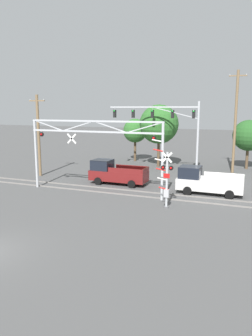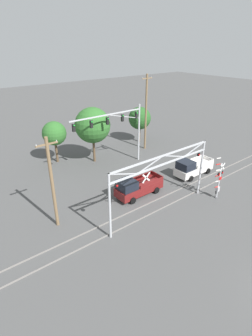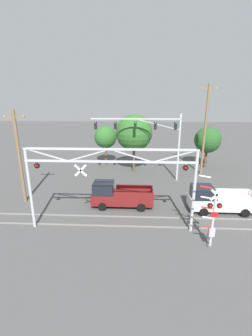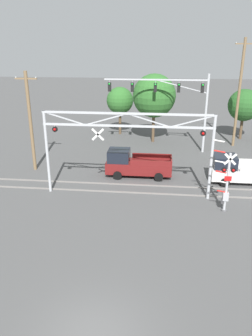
{
  "view_description": "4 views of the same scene",
  "coord_description": "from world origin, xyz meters",
  "px_view_note": "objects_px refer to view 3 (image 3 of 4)",
  "views": [
    {
      "loc": [
        12.14,
        -11.13,
        6.96
      ],
      "look_at": [
        2.18,
        14.02,
        2.0
      ],
      "focal_mm": 35.0,
      "sensor_mm": 36.0,
      "label": 1
    },
    {
      "loc": [
        -15.37,
        -1.96,
        14.85
      ],
      "look_at": [
        -1.62,
        15.66,
        4.01
      ],
      "focal_mm": 28.0,
      "sensor_mm": 36.0,
      "label": 2
    },
    {
      "loc": [
        1.77,
        -1.96,
        9.01
      ],
      "look_at": [
        0.99,
        14.25,
        4.12
      ],
      "focal_mm": 24.0,
      "sensor_mm": 36.0,
      "label": 3
    },
    {
      "loc": [
        2.25,
        -8.97,
        10.24
      ],
      "look_at": [
        -0.14,
        12.96,
        1.88
      ],
      "focal_mm": 35.0,
      "sensor_mm": 36.0,
      "label": 4
    }
  ],
  "objects_px": {
    "crossing_signal_mast": "(212,220)",
    "utility_pole_right": "(205,130)",
    "pickup_truck_lead": "(119,195)",
    "background_tree_beyond_span": "(105,137)",
    "background_tree_far_right_verge": "(134,133)",
    "background_tree_far_left_verge": "(208,140)",
    "traffic_signal_span": "(155,134)",
    "pickup_truck_following": "(217,200)",
    "utility_pole_left": "(19,157)",
    "crossing_gantry": "(110,173)"
  },
  "relations": [
    {
      "from": "crossing_gantry",
      "to": "utility_pole_left",
      "type": "bearing_deg",
      "value": 153.37
    },
    {
      "from": "utility_pole_right",
      "to": "background_tree_far_left_verge",
      "type": "height_order",
      "value": "utility_pole_right"
    },
    {
      "from": "crossing_gantry",
      "to": "pickup_truck_lead",
      "type": "height_order",
      "value": "crossing_gantry"
    },
    {
      "from": "traffic_signal_span",
      "to": "background_tree_far_right_verge",
      "type": "distance_m",
      "value": 4.01
    },
    {
      "from": "utility_pole_left",
      "to": "pickup_truck_following",
      "type": "bearing_deg",
      "value": -3.7
    },
    {
      "from": "utility_pole_right",
      "to": "traffic_signal_span",
      "type": "bearing_deg",
      "value": -157.7
    },
    {
      "from": "background_tree_far_right_verge",
      "to": "pickup_truck_lead",
      "type": "bearing_deg",
      "value": -96.46
    },
    {
      "from": "crossing_signal_mast",
      "to": "utility_pole_right",
      "type": "height_order",
      "value": "utility_pole_right"
    },
    {
      "from": "utility_pole_right",
      "to": "background_tree_beyond_span",
      "type": "height_order",
      "value": "utility_pole_right"
    },
    {
      "from": "pickup_truck_following",
      "to": "utility_pole_left",
      "type": "distance_m",
      "value": 17.47
    },
    {
      "from": "pickup_truck_following",
      "to": "background_tree_far_right_verge",
      "type": "relative_size",
      "value": 0.71
    },
    {
      "from": "pickup_truck_lead",
      "to": "background_tree_beyond_span",
      "type": "height_order",
      "value": "background_tree_beyond_span"
    },
    {
      "from": "crossing_gantry",
      "to": "traffic_signal_span",
      "type": "bearing_deg",
      "value": 70.77
    },
    {
      "from": "utility_pole_left",
      "to": "pickup_truck_lead",
      "type": "bearing_deg",
      "value": -3.59
    },
    {
      "from": "utility_pole_left",
      "to": "background_tree_far_right_verge",
      "type": "bearing_deg",
      "value": 44.61
    },
    {
      "from": "pickup_truck_lead",
      "to": "utility_pole_left",
      "type": "distance_m",
      "value": 9.38
    },
    {
      "from": "crossing_gantry",
      "to": "utility_pole_left",
      "type": "relative_size",
      "value": 1.41
    },
    {
      "from": "pickup_truck_lead",
      "to": "background_tree_far_left_verge",
      "type": "height_order",
      "value": "background_tree_far_left_verge"
    },
    {
      "from": "crossing_gantry",
      "to": "pickup_truck_following",
      "type": "xyz_separation_m",
      "value": [
        8.61,
        3.17,
        -3.31
      ]
    },
    {
      "from": "crossing_signal_mast",
      "to": "background_tree_far_left_verge",
      "type": "relative_size",
      "value": 0.86
    },
    {
      "from": "utility_pole_right",
      "to": "pickup_truck_following",
      "type": "bearing_deg",
      "value": -98.02
    },
    {
      "from": "traffic_signal_span",
      "to": "pickup_truck_following",
      "type": "xyz_separation_m",
      "value": [
        4.82,
        -7.69,
        -4.42
      ]
    },
    {
      "from": "pickup_truck_lead",
      "to": "background_tree_beyond_span",
      "type": "distance_m",
      "value": 13.98
    },
    {
      "from": "pickup_truck_following",
      "to": "background_tree_far_right_verge",
      "type": "distance_m",
      "value": 13.68
    },
    {
      "from": "crossing_signal_mast",
      "to": "traffic_signal_span",
      "type": "relative_size",
      "value": 0.48
    },
    {
      "from": "pickup_truck_lead",
      "to": "background_tree_far_left_verge",
      "type": "distance_m",
      "value": 17.07
    },
    {
      "from": "utility_pole_right",
      "to": "background_tree_beyond_span",
      "type": "xyz_separation_m",
      "value": [
        -12.7,
        3.63,
        -1.58
      ]
    },
    {
      "from": "crossing_signal_mast",
      "to": "pickup_truck_lead",
      "type": "bearing_deg",
      "value": 138.64
    },
    {
      "from": "utility_pole_left",
      "to": "background_tree_far_left_verge",
      "type": "distance_m",
      "value": 23.29
    },
    {
      "from": "background_tree_far_right_verge",
      "to": "background_tree_far_left_verge",
      "type": "bearing_deg",
      "value": 12.66
    },
    {
      "from": "background_tree_far_left_verge",
      "to": "crossing_gantry",
      "type": "bearing_deg",
      "value": -124.94
    },
    {
      "from": "crossing_gantry",
      "to": "background_tree_beyond_span",
      "type": "relative_size",
      "value": 2.08
    },
    {
      "from": "traffic_signal_span",
      "to": "pickup_truck_lead",
      "type": "relative_size",
      "value": 1.88
    },
    {
      "from": "pickup_truck_lead",
      "to": "pickup_truck_following",
      "type": "bearing_deg",
      "value": -3.8
    },
    {
      "from": "crossing_signal_mast",
      "to": "background_tree_beyond_span",
      "type": "relative_size",
      "value": 0.86
    },
    {
      "from": "pickup_truck_following",
      "to": "background_tree_beyond_span",
      "type": "distance_m",
      "value": 18.13
    },
    {
      "from": "crossing_signal_mast",
      "to": "pickup_truck_lead",
      "type": "relative_size",
      "value": 0.91
    },
    {
      "from": "crossing_gantry",
      "to": "crossing_signal_mast",
      "type": "bearing_deg",
      "value": -15.36
    },
    {
      "from": "background_tree_far_right_verge",
      "to": "traffic_signal_span",
      "type": "bearing_deg",
      "value": -53.93
    },
    {
      "from": "background_tree_beyond_span",
      "to": "background_tree_far_left_verge",
      "type": "relative_size",
      "value": 0.99
    },
    {
      "from": "pickup_truck_lead",
      "to": "pickup_truck_following",
      "type": "height_order",
      "value": "same"
    },
    {
      "from": "traffic_signal_span",
      "to": "background_tree_beyond_span",
      "type": "relative_size",
      "value": 1.79
    },
    {
      "from": "traffic_signal_span",
      "to": "background_tree_far_left_verge",
      "type": "bearing_deg",
      "value": 35.67
    },
    {
      "from": "crossing_gantry",
      "to": "traffic_signal_span",
      "type": "height_order",
      "value": "traffic_signal_span"
    },
    {
      "from": "crossing_signal_mast",
      "to": "background_tree_far_right_verge",
      "type": "bearing_deg",
      "value": 107.76
    },
    {
      "from": "crossing_gantry",
      "to": "utility_pole_left",
      "type": "xyz_separation_m",
      "value": [
        -8.52,
        4.27,
        -0.03
      ]
    },
    {
      "from": "crossing_gantry",
      "to": "pickup_truck_following",
      "type": "bearing_deg",
      "value": 20.2
    },
    {
      "from": "crossing_gantry",
      "to": "background_tree_beyond_span",
      "type": "height_order",
      "value": "crossing_gantry"
    },
    {
      "from": "utility_pole_left",
      "to": "background_tree_far_right_verge",
      "type": "relative_size",
      "value": 1.12
    },
    {
      "from": "utility_pole_right",
      "to": "background_tree_far_left_verge",
      "type": "relative_size",
      "value": 1.92
    }
  ]
}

